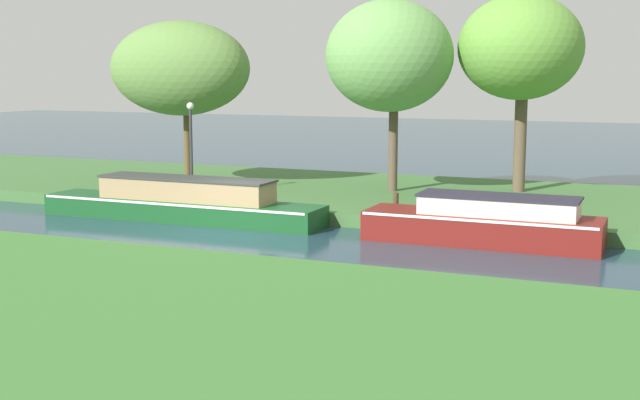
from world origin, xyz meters
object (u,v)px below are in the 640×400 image
object	(u,v)px
willow_tree_centre	(389,56)
mooring_post_near	(396,204)
forest_barge	(183,203)
lamp_post	(191,138)
willow_tree_right	(521,48)
willow_tree_left	(179,69)
maroon_narrowboat	(485,223)

from	to	relation	value
willow_tree_centre	mooring_post_near	distance (m)	6.24
forest_barge	lamp_post	distance (m)	3.20
forest_barge	willow_tree_right	size ratio (longest dim) A/B	1.38
lamp_post	forest_barge	bearing A→B (deg)	-64.68
willow_tree_left	lamp_post	world-z (taller)	willow_tree_left
willow_tree_left	mooring_post_near	bearing A→B (deg)	-18.11
willow_tree_right	maroon_narrowboat	bearing A→B (deg)	-86.21
forest_barge	willow_tree_centre	xyz separation A→B (m)	(4.81, 5.48, 4.50)
forest_barge	lamp_post	xyz separation A→B (m)	(-1.13, 2.39, 1.80)
forest_barge	willow_tree_right	xyz separation A→B (m)	(8.90, 7.06, 4.77)
lamp_post	mooring_post_near	size ratio (longest dim) A/B	4.86
lamp_post	willow_tree_right	bearing A→B (deg)	24.96
willow_tree_left	maroon_narrowboat	bearing A→B (deg)	-19.59
willow_tree_centre	willow_tree_right	xyz separation A→B (m)	(4.09, 1.58, 0.26)
willow_tree_centre	willow_tree_left	bearing A→B (deg)	-171.22
maroon_narrowboat	willow_tree_right	size ratio (longest dim) A/B	0.93
lamp_post	mooring_post_near	bearing A→B (deg)	-8.16
maroon_narrowboat	willow_tree_centre	bearing A→B (deg)	129.76
maroon_narrowboat	lamp_post	xyz separation A→B (m)	(-10.50, 2.39, 1.77)
mooring_post_near	lamp_post	bearing A→B (deg)	171.84
forest_barge	lamp_post	size ratio (longest dim) A/B	2.97
lamp_post	willow_tree_left	bearing A→B (deg)	130.07
forest_barge	willow_tree_left	world-z (taller)	willow_tree_left
forest_barge	willow_tree_right	bearing A→B (deg)	38.41
maroon_narrowboat	willow_tree_left	xyz separation A→B (m)	(-12.12, 4.31, 4.08)
maroon_narrowboat	willow_tree_centre	size ratio (longest dim) A/B	0.95
mooring_post_near	maroon_narrowboat	bearing A→B (deg)	-24.07
willow_tree_centre	willow_tree_right	world-z (taller)	willow_tree_right
willow_tree_left	lamp_post	distance (m)	3.41
willow_tree_centre	lamp_post	size ratio (longest dim) A/B	2.10
willow_tree_right	lamp_post	bearing A→B (deg)	-155.04
forest_barge	willow_tree_centre	size ratio (longest dim) A/B	1.41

